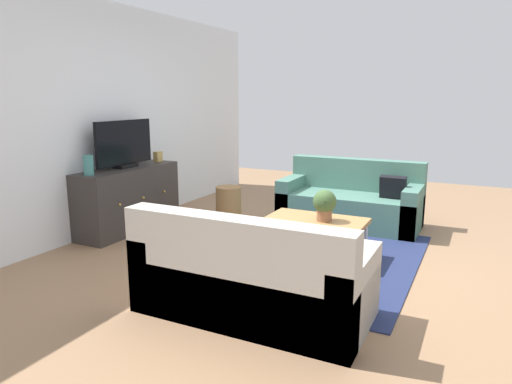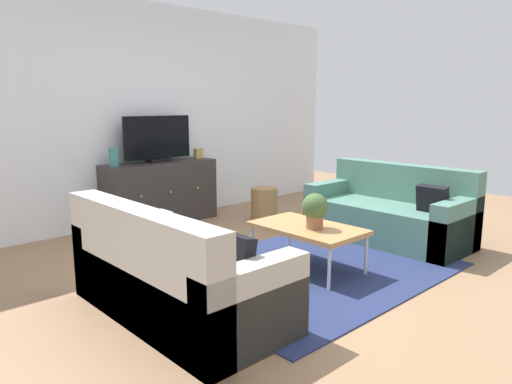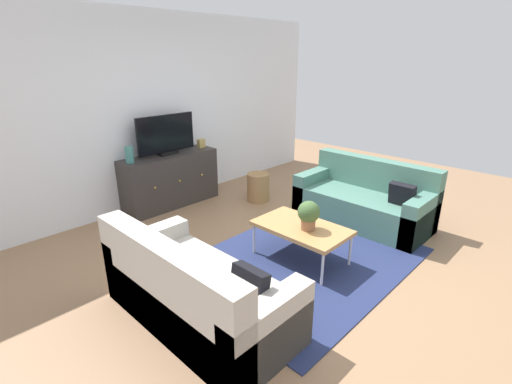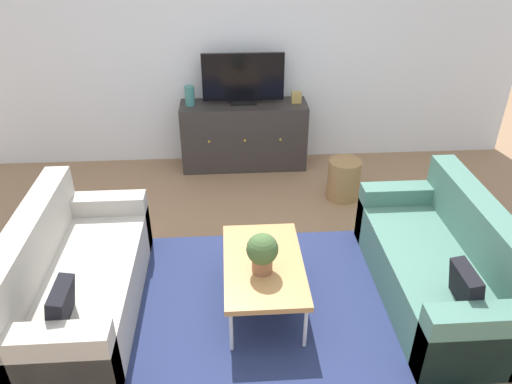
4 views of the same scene
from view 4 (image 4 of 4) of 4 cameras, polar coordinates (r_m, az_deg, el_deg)
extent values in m
plane|color=#997251|center=(3.99, 0.53, -11.82)|extent=(10.00, 10.00, 0.00)
cube|color=white|center=(5.66, -1.39, 16.82)|extent=(6.40, 0.12, 2.70)
cube|color=navy|center=(3.88, 0.70, -13.24)|extent=(2.50, 1.90, 0.01)
cube|color=#B2ADA3|center=(3.93, -19.72, -10.76)|extent=(0.81, 1.71, 0.41)
cube|color=#B2ADA3|center=(3.91, -24.54, -8.39)|extent=(0.20, 1.71, 0.82)
cube|color=#B2ADA3|center=(4.48, -17.65, -3.57)|extent=(0.81, 0.18, 0.57)
cube|color=#B2ADA3|center=(3.37, -23.11, -18.28)|extent=(0.81, 0.18, 0.57)
cube|color=black|center=(3.34, -21.98, -12.43)|extent=(0.15, 0.30, 0.31)
cube|color=#4C7A6B|center=(4.09, 20.13, -9.07)|extent=(0.81, 1.71, 0.41)
cube|color=#4C7A6B|center=(4.10, 24.54, -6.45)|extent=(0.20, 1.71, 0.82)
cube|color=#4C7A6B|center=(4.61, 16.89, -2.35)|extent=(0.81, 0.18, 0.57)
cube|color=#4C7A6B|center=(3.54, 24.97, -15.81)|extent=(0.81, 0.18, 0.57)
cube|color=black|center=(3.51, 23.44, -10.36)|extent=(0.15, 0.30, 0.31)
cube|color=#B7844C|center=(3.66, 0.88, -8.51)|extent=(0.59, 0.99, 0.04)
cylinder|color=silver|center=(3.45, -2.93, -16.07)|extent=(0.03, 0.03, 0.36)
cylinder|color=silver|center=(3.49, 5.82, -15.61)|extent=(0.03, 0.03, 0.36)
cylinder|color=silver|center=(4.13, -3.21, -6.87)|extent=(0.03, 0.03, 0.36)
cylinder|color=silver|center=(4.16, 3.90, -6.58)|extent=(0.03, 0.03, 0.36)
cylinder|color=#936042|center=(3.53, 0.73, -8.54)|extent=(0.15, 0.15, 0.11)
sphere|color=#426033|center=(3.45, 0.75, -6.71)|extent=(0.23, 0.23, 0.23)
cube|color=#332D2B|center=(5.70, -1.42, 6.68)|extent=(1.44, 0.44, 0.77)
sphere|color=#B79338|center=(5.47, -5.55, 5.93)|extent=(0.03, 0.03, 0.03)
sphere|color=#B79338|center=(5.47, -1.32, 6.07)|extent=(0.03, 0.03, 0.03)
sphere|color=#B79338|center=(5.50, 2.89, 6.18)|extent=(0.03, 0.03, 0.03)
cube|color=black|center=(5.57, -1.48, 10.58)|extent=(0.28, 0.16, 0.04)
cube|color=black|center=(5.48, -1.52, 13.36)|extent=(0.91, 0.04, 0.53)
cylinder|color=teal|center=(5.53, -7.81, 11.15)|extent=(0.11, 0.11, 0.22)
cube|color=tan|center=(5.59, 4.77, 11.05)|extent=(0.11, 0.07, 0.13)
cylinder|color=#9E7547|center=(5.18, 10.26, 1.48)|extent=(0.34, 0.34, 0.43)
camera|label=1|loc=(4.40, -70.08, -4.67)|focal=32.53mm
camera|label=2|loc=(3.14, -78.78, -19.68)|focal=33.26mm
camera|label=3|loc=(2.83, -74.73, -4.70)|focal=26.09mm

